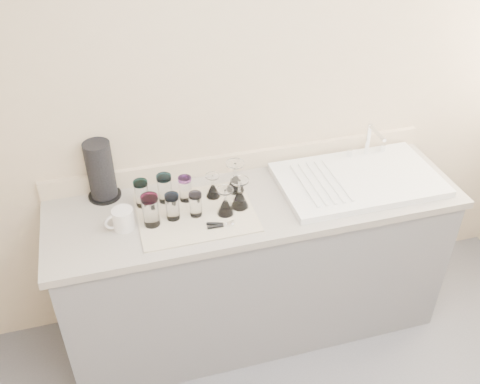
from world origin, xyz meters
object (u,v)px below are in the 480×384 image
object	(u,v)px
tumbler_magenta	(151,210)
white_mug	(123,219)
goblet_front_right	(240,197)
sink_unit	(358,179)
paper_towel_roll	(101,171)
tumbler_purple	(185,188)
goblet_front_left	(225,205)
tumbler_blue	(172,206)
tumbler_teal	(142,193)
goblet_back_left	(213,189)
tumbler_lavender	(196,204)
can_opener	(220,225)
tumbler_cyan	(165,188)
goblet_back_right	(235,181)

from	to	relation	value
tumbler_magenta	white_mug	size ratio (longest dim) A/B	1.08
goblet_front_right	white_mug	world-z (taller)	goblet_front_right
sink_unit	paper_towel_roll	size ratio (longest dim) A/B	2.69
tumbler_purple	tumbler_magenta	xyz separation A→B (m)	(-0.19, -0.15, 0.01)
tumbler_purple	white_mug	world-z (taller)	tumbler_purple
tumbler_purple	goblet_front_left	distance (m)	0.23
tumbler_blue	goblet_front_left	distance (m)	0.25
goblet_front_right	white_mug	distance (m)	0.56
tumbler_teal	goblet_front_right	bearing A→B (deg)	-17.07
tumbler_magenta	tumbler_blue	bearing A→B (deg)	10.01
tumbler_magenta	tumbler_blue	world-z (taller)	tumbler_magenta
sink_unit	white_mug	distance (m)	1.21
tumbler_teal	goblet_back_left	xyz separation A→B (m)	(0.34, -0.02, -0.03)
tumbler_lavender	goblet_front_left	distance (m)	0.14
tumbler_teal	can_opener	world-z (taller)	tumbler_teal
tumbler_cyan	goblet_back_right	size ratio (longest dim) A/B	0.89
goblet_back_right	goblet_front_right	size ratio (longest dim) A/B	1.05
tumbler_purple	tumbler_magenta	distance (m)	0.24
tumbler_lavender	tumbler_purple	bearing A→B (deg)	100.05
sink_unit	tumbler_purple	distance (m)	0.90
tumbler_teal	paper_towel_roll	xyz separation A→B (m)	(-0.17, 0.13, 0.07)
sink_unit	tumbler_magenta	bearing A→B (deg)	-176.65
goblet_back_right	tumbler_lavender	bearing A→B (deg)	-148.08
white_mug	paper_towel_roll	distance (m)	0.30
can_opener	goblet_front_right	bearing A→B (deg)	44.31
can_opener	paper_towel_roll	xyz separation A→B (m)	(-0.50, 0.39, 0.13)
tumbler_blue	tumbler_purple	bearing A→B (deg)	56.46
tumbler_lavender	goblet_back_left	world-z (taller)	goblet_back_left
sink_unit	can_opener	bearing A→B (deg)	-167.99
goblet_back_left	white_mug	world-z (taller)	goblet_back_left
tumbler_blue	paper_towel_roll	distance (m)	0.41
tumbler_magenta	can_opener	bearing A→B (deg)	-18.72
goblet_back_right	paper_towel_roll	bearing A→B (deg)	168.08
tumbler_lavender	goblet_back_left	bearing A→B (deg)	47.70
tumbler_cyan	white_mug	size ratio (longest dim) A/B	0.99
tumbler_cyan	can_opener	size ratio (longest dim) A/B	1.16
goblet_back_left	goblet_back_right	size ratio (longest dim) A/B	0.76
tumbler_magenta	goblet_back_right	distance (m)	0.47
goblet_back_right	goblet_front_right	xyz separation A→B (m)	(-0.02, -0.14, -0.00)
sink_unit	white_mug	size ratio (longest dim) A/B	5.59
tumbler_teal	tumbler_purple	size ratio (longest dim) A/B	1.06
tumbler_purple	tumbler_lavender	xyz separation A→B (m)	(0.02, -0.13, -0.00)
tumbler_teal	white_mug	world-z (taller)	tumbler_teal
tumbler_teal	goblet_front_right	distance (m)	0.47
tumbler_teal	goblet_back_left	world-z (taller)	tumbler_teal
tumbler_cyan	can_opener	distance (m)	0.35
tumbler_purple	goblet_front_left	size ratio (longest dim) A/B	0.92
tumbler_purple	white_mug	size ratio (longest dim) A/B	0.88
goblet_front_right	goblet_front_left	bearing A→B (deg)	-155.61
tumbler_blue	goblet_front_left	bearing A→B (deg)	-7.77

